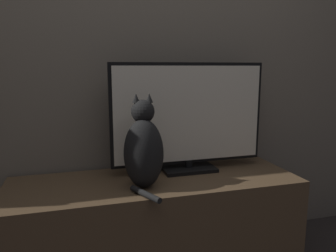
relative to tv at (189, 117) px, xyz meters
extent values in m
cube|color=#756B5B|center=(-0.22, 0.20, 0.46)|extent=(4.80, 0.05, 2.60)
cube|color=brown|center=(-0.22, -0.10, -0.58)|extent=(1.53, 0.52, 0.53)
cube|color=black|center=(0.00, 0.00, -0.30)|extent=(0.30, 0.18, 0.02)
cylinder|color=black|center=(0.00, 0.00, -0.27)|extent=(0.04, 0.04, 0.04)
cube|color=black|center=(0.00, 0.00, 0.02)|extent=(0.89, 0.02, 0.57)
cube|color=silver|center=(0.00, -0.01, 0.02)|extent=(0.85, 0.01, 0.53)
ellipsoid|color=black|center=(-0.30, -0.20, -0.14)|extent=(0.22, 0.20, 0.34)
ellipsoid|color=silver|center=(-0.29, -0.14, -0.16)|extent=(0.12, 0.08, 0.19)
sphere|color=black|center=(-0.30, -0.17, 0.07)|extent=(0.13, 0.13, 0.12)
cone|color=black|center=(-0.33, -0.16, 0.13)|extent=(0.04, 0.04, 0.04)
cone|color=black|center=(-0.27, -0.17, 0.13)|extent=(0.04, 0.04, 0.04)
cylinder|color=black|center=(-0.32, -0.32, -0.30)|extent=(0.11, 0.20, 0.03)
camera|label=1|loc=(-0.62, -1.72, 0.28)|focal=35.00mm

